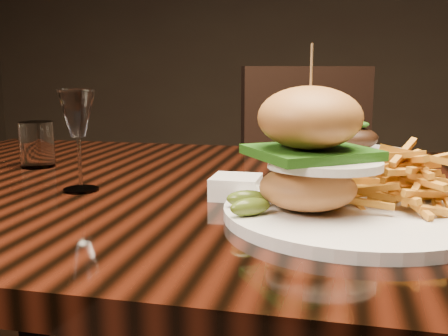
% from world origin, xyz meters
% --- Properties ---
extents(dining_table, '(1.60, 0.90, 0.75)m').
position_xyz_m(dining_table, '(0.00, 0.00, 0.67)').
color(dining_table, black).
rests_on(dining_table, ground).
extents(burger_plate, '(0.34, 0.34, 0.22)m').
position_xyz_m(burger_plate, '(0.10, -0.16, 0.81)').
color(burger_plate, silver).
rests_on(burger_plate, dining_table).
extents(ramekin, '(0.09, 0.09, 0.03)m').
position_xyz_m(ramekin, '(-0.06, -0.08, 0.77)').
color(ramekin, silver).
rests_on(ramekin, dining_table).
extents(wine_glass, '(0.06, 0.06, 0.16)m').
position_xyz_m(wine_glass, '(-0.31, -0.09, 0.87)').
color(wine_glass, white).
rests_on(wine_glass, dining_table).
extents(water_tumbler, '(0.07, 0.07, 0.09)m').
position_xyz_m(water_tumbler, '(-0.49, 0.08, 0.79)').
color(water_tumbler, white).
rests_on(water_tumbler, dining_table).
extents(far_dish, '(0.25, 0.25, 0.08)m').
position_xyz_m(far_dish, '(0.12, 0.31, 0.77)').
color(far_dish, silver).
rests_on(far_dish, dining_table).
extents(chair_far, '(0.61, 0.61, 0.95)m').
position_xyz_m(chair_far, '(0.02, 0.88, 0.54)').
color(chair_far, black).
rests_on(chair_far, ground).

